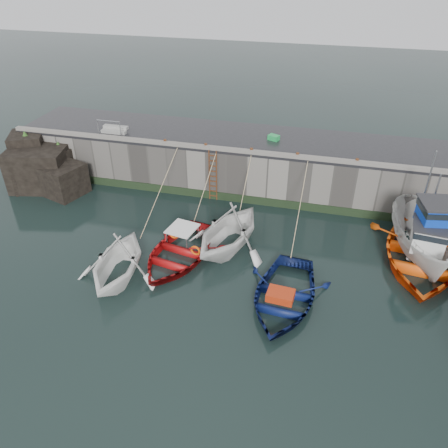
% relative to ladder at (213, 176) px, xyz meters
% --- Properties ---
extents(ground, '(120.00, 120.00, 0.00)m').
position_rel_ladder_xyz_m(ground, '(2.00, -9.91, -1.59)').
color(ground, black).
rests_on(ground, ground).
extents(quay_back, '(30.00, 5.00, 3.00)m').
position_rel_ladder_xyz_m(quay_back, '(2.00, 2.59, -0.09)').
color(quay_back, slate).
rests_on(quay_back, ground).
extents(road_back, '(30.00, 5.00, 0.16)m').
position_rel_ladder_xyz_m(road_back, '(2.00, 2.59, 1.49)').
color(road_back, black).
rests_on(road_back, quay_back).
extents(kerb_back, '(30.00, 0.30, 0.20)m').
position_rel_ladder_xyz_m(kerb_back, '(2.00, 0.24, 1.67)').
color(kerb_back, slate).
rests_on(kerb_back, road_back).
extents(algae_back, '(30.00, 0.08, 0.50)m').
position_rel_ladder_xyz_m(algae_back, '(2.00, 0.05, -1.34)').
color(algae_back, black).
rests_on(algae_back, ground).
extents(rock_outcrop, '(5.85, 4.24, 3.41)m').
position_rel_ladder_xyz_m(rock_outcrop, '(-10.92, -0.80, -0.33)').
color(rock_outcrop, black).
rests_on(rock_outcrop, ground).
extents(ladder, '(0.51, 0.08, 3.20)m').
position_rel_ladder_xyz_m(ladder, '(0.00, 0.00, 0.00)').
color(ladder, '#3F1E0F').
rests_on(ladder, ground).
extents(boat_near_white, '(4.49, 5.07, 2.49)m').
position_rel_ladder_xyz_m(boat_near_white, '(-2.30, -8.17, -1.59)').
color(boat_near_white, white).
rests_on(boat_near_white, ground).
extents(boat_near_white_rope, '(0.04, 6.32, 3.10)m').
position_rel_ladder_xyz_m(boat_near_white_rope, '(-2.30, -2.79, -1.59)').
color(boat_near_white_rope, tan).
rests_on(boat_near_white_rope, ground).
extents(boat_near_blue, '(4.91, 6.18, 1.15)m').
position_rel_ladder_xyz_m(boat_near_blue, '(-0.10, -6.07, -1.59)').
color(boat_near_blue, '#A20D0F').
rests_on(boat_near_blue, ground).
extents(boat_near_blue_rope, '(0.04, 4.49, 3.10)m').
position_rel_ladder_xyz_m(boat_near_blue_rope, '(-0.10, -1.74, -1.59)').
color(boat_near_blue_rope, tan).
rests_on(boat_near_blue_rope, ground).
extents(boat_near_blacktrim, '(5.82, 6.29, 2.74)m').
position_rel_ladder_xyz_m(boat_near_blacktrim, '(2.10, -4.65, -1.59)').
color(boat_near_blacktrim, silver).
rests_on(boat_near_blacktrim, ground).
extents(boat_near_blacktrim_rope, '(0.04, 3.43, 3.10)m').
position_rel_ladder_xyz_m(boat_near_blacktrim_rope, '(2.10, -1.03, -1.59)').
color(boat_near_blacktrim_rope, tan).
rests_on(boat_near_blacktrim_rope, ground).
extents(boat_near_navy, '(4.34, 5.78, 1.14)m').
position_rel_ladder_xyz_m(boat_near_navy, '(5.36, -7.93, -1.59)').
color(boat_near_navy, '#0B1647').
rests_on(boat_near_navy, ground).
extents(boat_near_navy_rope, '(0.04, 6.10, 3.10)m').
position_rel_ladder_xyz_m(boat_near_navy_rope, '(5.36, -2.67, -1.59)').
color(boat_near_navy_rope, tan).
rests_on(boat_near_navy_rope, ground).
extents(boat_far_white, '(3.44, 6.64, 5.44)m').
position_rel_ladder_xyz_m(boat_far_white, '(11.51, -2.94, -0.56)').
color(boat_far_white, silver).
rests_on(boat_far_white, ground).
extents(boat_far_orange, '(6.19, 8.07, 4.55)m').
position_rel_ladder_xyz_m(boat_far_orange, '(11.50, -3.42, -1.09)').
color(boat_far_orange, '#FF580D').
rests_on(boat_far_orange, ground).
extents(fish_crate, '(0.75, 0.64, 0.30)m').
position_rel_ladder_xyz_m(fish_crate, '(3.13, 2.55, 1.72)').
color(fish_crate, green).
rests_on(fish_crate, road_back).
extents(railing, '(1.60, 1.05, 1.00)m').
position_rel_ladder_xyz_m(railing, '(-6.75, 1.33, 1.77)').
color(railing, '#A5A8AD').
rests_on(railing, road_back).
extents(bollard_a, '(0.18, 0.18, 0.28)m').
position_rel_ladder_xyz_m(bollard_a, '(-3.00, 0.34, 1.71)').
color(bollard_a, '#3F1E0F').
rests_on(bollard_a, road_back).
extents(bollard_b, '(0.18, 0.18, 0.28)m').
position_rel_ladder_xyz_m(bollard_b, '(-0.50, 0.34, 1.71)').
color(bollard_b, '#3F1E0F').
rests_on(bollard_b, road_back).
extents(bollard_c, '(0.18, 0.18, 0.28)m').
position_rel_ladder_xyz_m(bollard_c, '(2.20, 0.34, 1.71)').
color(bollard_c, '#3F1E0F').
rests_on(bollard_c, road_back).
extents(bollard_d, '(0.18, 0.18, 0.28)m').
position_rel_ladder_xyz_m(bollard_d, '(4.80, 0.34, 1.71)').
color(bollard_d, '#3F1E0F').
rests_on(bollard_d, road_back).
extents(bollard_e, '(0.18, 0.18, 0.28)m').
position_rel_ladder_xyz_m(bollard_e, '(8.00, 0.34, 1.71)').
color(bollard_e, '#3F1E0F').
rests_on(bollard_e, road_back).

